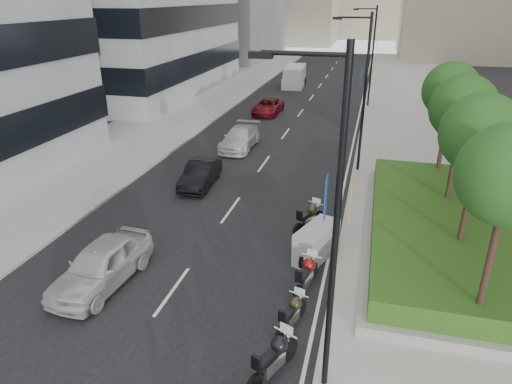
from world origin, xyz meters
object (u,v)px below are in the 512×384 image
(car_c, at_px, (240,138))
(car_d, at_px, (268,106))
(car_b, at_px, (200,174))
(lamp_post_2, at_px, (371,52))
(motorcycle_4, at_px, (306,275))
(delivery_van, at_px, (294,77))
(lamp_post_1, at_px, (362,87))
(car_a, at_px, (102,264))
(motorcycle_6, at_px, (309,217))
(lamp_post_0, at_px, (330,219))
(motorcycle_5, at_px, (316,243))
(motorcycle_3, at_px, (292,313))
(motorcycle_2, at_px, (274,358))

(car_c, height_order, car_d, car_c)
(car_b, distance_m, car_d, 17.34)
(car_b, xyz_separation_m, car_d, (-0.22, 17.34, -0.03))
(lamp_post_2, bearing_deg, motorcycle_4, -91.90)
(car_c, bearing_deg, delivery_van, 90.72)
(lamp_post_1, height_order, car_a, lamp_post_1)
(lamp_post_1, relative_size, car_a, 1.91)
(motorcycle_6, bearing_deg, lamp_post_2, 20.97)
(lamp_post_0, distance_m, motorcycle_5, 7.93)
(motorcycle_3, height_order, delivery_van, delivery_van)
(lamp_post_2, height_order, car_a, lamp_post_2)
(motorcycle_4, height_order, car_a, car_a)
(motorcycle_3, bearing_deg, car_a, 100.95)
(motorcycle_4, bearing_deg, lamp_post_0, -155.54)
(motorcycle_3, relative_size, car_c, 0.40)
(car_c, bearing_deg, motorcycle_4, -65.85)
(motorcycle_6, xyz_separation_m, car_b, (-6.61, 3.72, 0.07))
(motorcycle_2, distance_m, motorcycle_6, 8.85)
(lamp_post_2, height_order, motorcycle_4, lamp_post_2)
(lamp_post_2, bearing_deg, motorcycle_3, -91.98)
(motorcycle_3, bearing_deg, car_c, 37.75)
(lamp_post_1, xyz_separation_m, motorcycle_4, (-1.02, -12.66, -4.46))
(motorcycle_2, xyz_separation_m, car_d, (-7.19, 29.91, 0.03))
(lamp_post_1, bearing_deg, lamp_post_0, -90.00)
(motorcycle_6, xyz_separation_m, car_d, (-6.84, 21.06, 0.04))
(motorcycle_2, height_order, motorcycle_6, motorcycle_2)
(delivery_van, bearing_deg, lamp_post_1, -76.42)
(motorcycle_5, xyz_separation_m, motorcycle_6, (-0.65, 2.35, -0.09))
(lamp_post_2, bearing_deg, lamp_post_0, -90.00)
(motorcycle_3, height_order, motorcycle_4, motorcycle_4)
(lamp_post_0, bearing_deg, car_a, 161.13)
(lamp_post_0, relative_size, motorcycle_2, 4.15)
(motorcycle_5, xyz_separation_m, car_b, (-7.26, 6.07, -0.02))
(motorcycle_4, xyz_separation_m, car_d, (-7.43, 25.63, 0.05))
(lamp_post_2, height_order, motorcycle_2, lamp_post_2)
(car_c, bearing_deg, motorcycle_5, -62.12)
(motorcycle_2, bearing_deg, motorcycle_5, 20.92)
(lamp_post_2, distance_m, motorcycle_2, 35.24)
(car_d, bearing_deg, car_a, -88.20)
(motorcycle_5, height_order, car_d, motorcycle_5)
(car_d, bearing_deg, motorcycle_3, -73.81)
(car_a, bearing_deg, lamp_post_2, 80.04)
(motorcycle_4, height_order, delivery_van, delivery_van)
(lamp_post_2, distance_m, car_c, 17.82)
(lamp_post_2, distance_m, motorcycle_5, 28.79)
(car_b, bearing_deg, motorcycle_4, -52.53)
(motorcycle_5, distance_m, car_c, 14.91)
(lamp_post_2, relative_size, motorcycle_4, 4.02)
(motorcycle_2, bearing_deg, motorcycle_3, 20.20)
(car_b, relative_size, delivery_van, 0.72)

